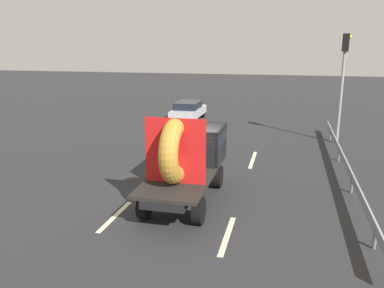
{
  "coord_description": "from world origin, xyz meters",
  "views": [
    {
      "loc": [
        3.62,
        -12.99,
        5.16
      ],
      "look_at": [
        0.39,
        0.1,
        1.76
      ],
      "focal_mm": 36.61,
      "sensor_mm": 36.0,
      "label": 1
    }
  ],
  "objects": [
    {
      "name": "ground_plane",
      "position": [
        0.0,
        0.0,
        0.0
      ],
      "size": [
        120.0,
        120.0,
        0.0
      ],
      "primitive_type": "plane",
      "color": "#28282B"
    },
    {
      "name": "distant_sedan",
      "position": [
        -3.2,
        13.57,
        0.72
      ],
      "size": [
        1.76,
        4.1,
        1.34
      ],
      "color": "black",
      "rests_on": "ground_plane"
    },
    {
      "name": "lane_dash_right_near",
      "position": [
        2.19,
        -3.06,
        0.0
      ],
      "size": [
        0.16,
        2.4,
        0.01
      ],
      "primitive_type": "cube",
      "rotation": [
        0.0,
        0.0,
        1.57
      ],
      "color": "beige",
      "rests_on": "ground_plane"
    },
    {
      "name": "flatbed_truck",
      "position": [
        0.39,
        -0.29,
        1.54
      ],
      "size": [
        2.02,
        5.14,
        3.08
      ],
      "color": "black",
      "rests_on": "ground_plane"
    },
    {
      "name": "guardrail",
      "position": [
        6.03,
        3.34,
        0.53
      ],
      "size": [
        0.1,
        16.53,
        0.71
      ],
      "color": "gray",
      "rests_on": "ground_plane"
    },
    {
      "name": "lane_dash_left_near",
      "position": [
        -1.4,
        -2.63,
        0.0
      ],
      "size": [
        0.16,
        2.32,
        0.01
      ],
      "primitive_type": "cube",
      "rotation": [
        0.0,
        0.0,
        1.57
      ],
      "color": "beige",
      "rests_on": "ground_plane"
    },
    {
      "name": "traffic_light",
      "position": [
        6.34,
        9.05,
        3.76
      ],
      "size": [
        0.42,
        0.36,
        5.76
      ],
      "color": "gray",
      "rests_on": "ground_plane"
    },
    {
      "name": "lane_dash_left_far",
      "position": [
        -1.4,
        5.34,
        0.0
      ],
      "size": [
        0.16,
        2.53,
        0.01
      ],
      "primitive_type": "cube",
      "rotation": [
        0.0,
        0.0,
        1.57
      ],
      "color": "beige",
      "rests_on": "ground_plane"
    },
    {
      "name": "lane_dash_right_far",
      "position": [
        2.19,
        4.66,
        0.0
      ],
      "size": [
        0.16,
        2.79,
        0.01
      ],
      "primitive_type": "cube",
      "rotation": [
        0.0,
        0.0,
        1.57
      ],
      "color": "beige",
      "rests_on": "ground_plane"
    }
  ]
}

